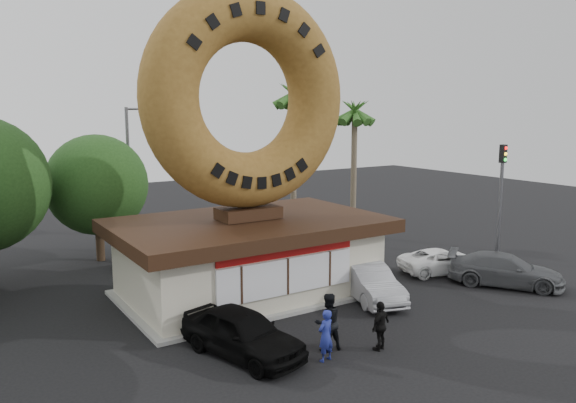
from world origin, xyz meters
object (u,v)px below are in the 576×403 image
(person_center, at_px, (328,322))
(giant_donut, at_px, (247,98))
(car_black, at_px, (242,333))
(car_silver, at_px, (369,282))
(person_right, at_px, (380,326))
(traffic_signal, at_px, (501,187))
(person_left, at_px, (326,335))
(donut_shop, at_px, (249,254))
(car_grey, at_px, (505,270))
(car_white, at_px, (442,261))
(street_lamp, at_px, (132,172))

(person_center, bearing_deg, giant_donut, -90.00)
(car_black, bearing_deg, car_silver, 0.50)
(person_right, bearing_deg, traffic_signal, -176.73)
(car_silver, bearing_deg, person_right, -110.00)
(person_left, xyz_separation_m, person_right, (2.02, -0.30, -0.01))
(person_right, relative_size, car_silver, 0.37)
(donut_shop, relative_size, person_center, 5.76)
(person_left, distance_m, car_black, 2.68)
(giant_donut, height_order, car_black, giant_donut)
(car_grey, height_order, car_white, car_grey)
(giant_donut, height_order, person_right, giant_donut)
(giant_donut, bearing_deg, car_grey, -26.94)
(street_lamp, bearing_deg, donut_shop, -79.50)
(person_left, relative_size, car_silver, 0.38)
(street_lamp, relative_size, person_center, 4.11)
(person_center, bearing_deg, car_grey, -168.11)
(car_black, distance_m, car_white, 12.96)
(car_black, bearing_deg, person_left, -56.28)
(traffic_signal, xyz_separation_m, car_silver, (-10.11, -1.30, -3.13))
(traffic_signal, bearing_deg, person_right, -157.67)
(person_center, distance_m, person_right, 1.75)
(person_center, bearing_deg, street_lamp, -80.32)
(person_center, height_order, car_white, person_center)
(car_silver, bearing_deg, car_white, 26.74)
(person_left, bearing_deg, donut_shop, -110.53)
(traffic_signal, height_order, person_left, traffic_signal)
(car_grey, relative_size, car_white, 1.18)
(car_grey, bearing_deg, person_left, 153.78)
(traffic_signal, xyz_separation_m, person_center, (-14.61, -4.47, -2.89))
(donut_shop, xyz_separation_m, car_grey, (10.29, -5.21, -1.05))
(donut_shop, height_order, car_grey, donut_shop)
(person_center, relative_size, car_grey, 0.39)
(giant_donut, relative_size, car_silver, 2.02)
(donut_shop, relative_size, street_lamp, 1.40)
(street_lamp, height_order, car_white, street_lamp)
(donut_shop, relative_size, car_silver, 2.50)
(person_left, height_order, car_black, person_left)
(giant_donut, bearing_deg, donut_shop, -90.00)
(giant_donut, distance_m, person_right, 10.57)
(person_left, bearing_deg, giant_donut, -110.51)
(donut_shop, relative_size, person_left, 6.66)
(street_lamp, height_order, person_right, street_lamp)
(street_lamp, xyz_separation_m, car_silver, (5.75, -13.30, -3.74))
(car_grey, bearing_deg, car_silver, 127.78)
(street_lamp, xyz_separation_m, car_black, (-1.32, -15.35, -3.70))
(street_lamp, relative_size, car_grey, 1.61)
(traffic_signal, height_order, car_black, traffic_signal)
(person_right, height_order, car_silver, person_right)
(donut_shop, distance_m, street_lamp, 10.54)
(street_lamp, height_order, person_left, street_lamp)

